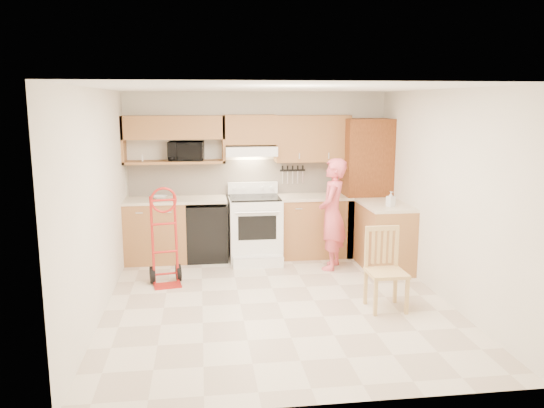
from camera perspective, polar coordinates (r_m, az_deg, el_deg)
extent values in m
cube|color=beige|center=(6.59, 0.58, -10.34)|extent=(4.00, 4.50, 0.02)
cube|color=white|center=(6.15, 0.63, 12.14)|extent=(4.00, 4.50, 0.02)
cube|color=white|center=(8.47, -1.57, 3.19)|extent=(4.00, 0.02, 2.50)
cube|color=white|center=(4.08, 5.11, -5.08)|extent=(4.00, 0.02, 2.50)
cube|color=white|center=(6.29, -17.84, 0.06)|extent=(0.02, 4.50, 2.50)
cube|color=white|center=(6.83, 17.55, 0.88)|extent=(0.02, 4.50, 2.50)
cube|color=beige|center=(8.45, -1.55, 2.84)|extent=(3.92, 0.03, 0.55)
cube|color=olive|center=(8.29, -12.04, -2.83)|extent=(0.90, 0.60, 0.90)
cube|color=black|center=(8.27, -6.84, -2.88)|extent=(0.60, 0.60, 0.85)
cube|color=olive|center=(8.43, 4.31, -2.39)|extent=(1.14, 0.60, 0.90)
cube|color=beige|center=(8.17, -10.07, 0.42)|extent=(1.50, 0.63, 0.04)
cube|color=beige|center=(8.34, 4.35, 0.76)|extent=(1.14, 0.63, 0.04)
cube|color=olive|center=(7.91, 11.69, -3.46)|extent=(0.60, 1.00, 0.90)
cube|color=beige|center=(7.81, 11.82, -0.12)|extent=(0.63, 1.00, 0.04)
cube|color=brown|center=(8.52, 9.77, 1.74)|extent=(0.70, 0.60, 2.10)
cube|color=olive|center=(8.19, -10.28, 7.90)|extent=(1.50, 0.33, 0.34)
cube|color=olive|center=(8.23, -10.16, 4.36)|extent=(1.50, 0.33, 0.04)
cube|color=olive|center=(8.22, -2.30, 7.79)|extent=(0.76, 0.33, 0.44)
cube|color=olive|center=(8.37, 4.25, 6.87)|extent=(1.14, 0.33, 0.70)
cube|color=white|center=(8.17, -2.24, 5.60)|extent=(0.76, 0.46, 0.14)
imported|color=black|center=(8.21, -8.99, 5.51)|extent=(0.54, 0.39, 0.28)
imported|color=#E45662|center=(7.72, 6.34, -1.07)|extent=(0.58, 0.68, 1.58)
imported|color=white|center=(7.61, 12.34, 0.53)|extent=(0.12, 0.13, 0.21)
imported|color=white|center=(8.18, -11.64, 0.68)|extent=(0.23, 0.23, 0.05)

